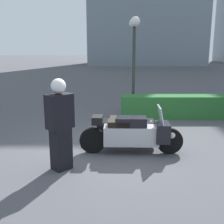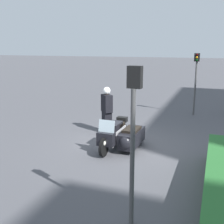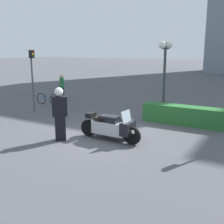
% 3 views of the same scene
% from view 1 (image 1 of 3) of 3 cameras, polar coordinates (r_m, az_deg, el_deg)
% --- Properties ---
extents(ground_plane, '(160.00, 160.00, 0.00)m').
position_cam_1_polar(ground_plane, '(7.11, -0.23, -7.31)').
color(ground_plane, '#4C4C51').
extents(police_motorcycle, '(2.44, 1.20, 1.15)m').
position_cam_1_polar(police_motorcycle, '(6.94, 4.19, -3.85)').
color(police_motorcycle, black).
rests_on(police_motorcycle, ground).
extents(officer_rider, '(0.58, 0.58, 1.88)m').
position_cam_1_polar(officer_rider, '(5.74, -10.47, -2.11)').
color(officer_rider, black).
rests_on(officer_rider, ground).
extents(hedge_bush_curbside, '(4.81, 0.72, 0.80)m').
position_cam_1_polar(hedge_bush_curbside, '(10.37, 15.39, 1.06)').
color(hedge_bush_curbside, '#28662D').
rests_on(hedge_bush_curbside, ground).
extents(twin_lamp_post, '(0.34, 1.17, 3.52)m').
position_cam_1_polar(twin_lamp_post, '(10.74, 4.57, 14.41)').
color(twin_lamp_post, '#2D3833').
rests_on(twin_lamp_post, ground).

